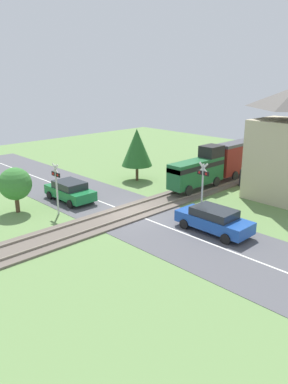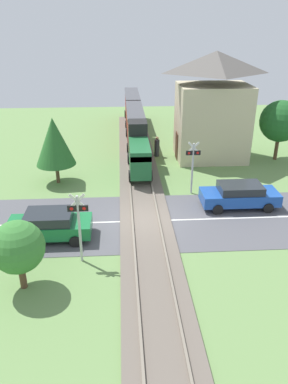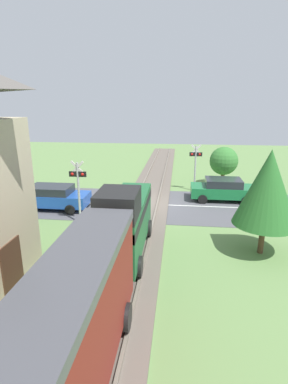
{
  "view_description": "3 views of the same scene",
  "coord_description": "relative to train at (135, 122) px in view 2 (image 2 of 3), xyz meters",
  "views": [
    {
      "loc": [
        17.34,
        -15.44,
        8.8
      ],
      "look_at": [
        0.0,
        1.26,
        1.2
      ],
      "focal_mm": 35.0,
      "sensor_mm": 36.0,
      "label": 1
    },
    {
      "loc": [
        -1.2,
        -18.0,
        10.1
      ],
      "look_at": [
        0.0,
        1.26,
        1.2
      ],
      "focal_mm": 35.0,
      "sensor_mm": 36.0,
      "label": 2
    },
    {
      "loc": [
        -1.95,
        17.95,
        6.18
      ],
      "look_at": [
        0.0,
        1.26,
        1.2
      ],
      "focal_mm": 28.0,
      "sensor_mm": 36.0,
      "label": 3
    }
  ],
  "objects": [
    {
      "name": "tree_by_station",
      "position": [
        10.95,
        -5.12,
        1.17
      ],
      "size": [
        3.16,
        3.16,
        4.65
      ],
      "color": "brown",
      "rests_on": "ground_plane"
    },
    {
      "name": "crossing_signal_west_approach",
      "position": [
        -3.16,
        -18.07,
        0.28
      ],
      "size": [
        0.9,
        0.18,
        3.42
      ],
      "color": "#B7B7B7",
      "rests_on": "ground_plane"
    },
    {
      "name": "road_surface",
      "position": [
        0.0,
        -14.56,
        -1.88
      ],
      "size": [
        48.0,
        6.4,
        0.02
      ],
      "color": "#515156",
      "rests_on": "ground_plane"
    },
    {
      "name": "crossing_signal_east_approach",
      "position": [
        3.16,
        -11.05,
        0.28
      ],
      "size": [
        0.9,
        0.18,
        3.42
      ],
      "color": "#B7B7B7",
      "rests_on": "ground_plane"
    },
    {
      "name": "track_bed",
      "position": [
        0.0,
        -14.56,
        -1.82
      ],
      "size": [
        2.8,
        48.0,
        0.24
      ],
      "color": "#665B51",
      "rests_on": "ground_plane"
    },
    {
      "name": "tree_roadside_hedge",
      "position": [
        -5.58,
        -8.77,
        1.0
      ],
      "size": [
        2.61,
        2.61,
        4.47
      ],
      "color": "brown",
      "rests_on": "ground_plane"
    },
    {
      "name": "tree_beyond_track",
      "position": [
        -5.4,
        -19.81,
        0.06
      ],
      "size": [
        2.15,
        2.15,
        3.03
      ],
      "color": "brown",
      "rests_on": "ground_plane"
    },
    {
      "name": "station_building",
      "position": [
        5.81,
        -4.42,
        2.05
      ],
      "size": [
        5.72,
        4.4,
        8.1
      ],
      "color": "#C6B793",
      "rests_on": "ground_plane"
    },
    {
      "name": "car_far_side",
      "position": [
        5.63,
        -13.12,
        -1.12
      ],
      "size": [
        4.5,
        1.95,
        1.44
      ],
      "color": "#1E4CA8",
      "rests_on": "ground_plane"
    },
    {
      "name": "ground_plane",
      "position": [
        0.0,
        -14.56,
        -1.89
      ],
      "size": [
        60.0,
        60.0,
        0.0
      ],
      "primitive_type": "plane",
      "color": "#66894C"
    },
    {
      "name": "car_near_crossing",
      "position": [
        -4.91,
        -16.0,
        -1.11
      ],
      "size": [
        4.16,
        1.98,
        1.47
      ],
      "color": "#197038",
      "rests_on": "ground_plane"
    },
    {
      "name": "pedestrian_by_station",
      "position": [
        1.64,
        -3.78,
        -1.15
      ],
      "size": [
        0.4,
        0.4,
        1.62
      ],
      "color": "#333338",
      "rests_on": "ground_plane"
    },
    {
      "name": "train",
      "position": [
        0.0,
        0.0,
        0.0
      ],
      "size": [
        1.58,
        20.43,
        3.18
      ],
      "color": "#1E6033",
      "rests_on": "track_bed"
    }
  ]
}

